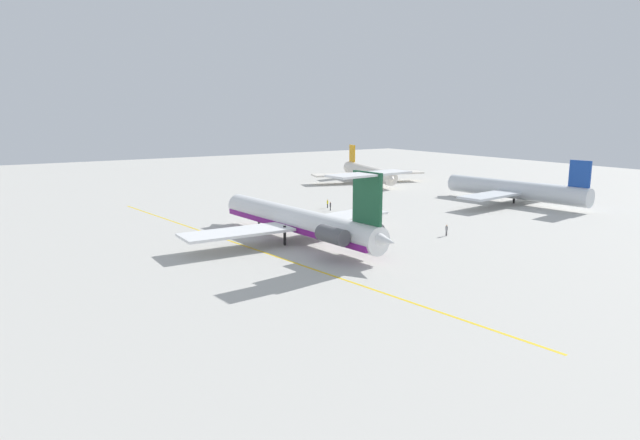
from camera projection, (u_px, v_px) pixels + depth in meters
ground at (225, 253)px, 73.65m from camera, size 317.27×317.27×0.00m
main_jetliner at (301, 221)px, 79.27m from camera, size 39.29×34.76×11.44m
airliner_far_left at (370, 173)px, 146.40m from camera, size 30.95×30.94×9.36m
airliner_mid_left at (511, 189)px, 114.10m from camera, size 32.66×32.39×9.76m
ground_crew_near_nose at (327, 203)px, 108.18m from camera, size 0.43×0.27×1.71m
ground_crew_near_tail at (330, 205)px, 105.40m from camera, size 0.27×0.39×1.67m
ground_crew_portside at (447, 229)px, 83.71m from camera, size 0.44×0.28×1.76m
safety_cone_nose at (306, 210)px, 104.08m from camera, size 0.40×0.40×0.55m
safety_cone_wingtip at (295, 210)px, 104.98m from camera, size 0.40×0.40×0.55m
taxiway_centreline at (249, 247)px, 76.68m from camera, size 89.77×12.13×0.01m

